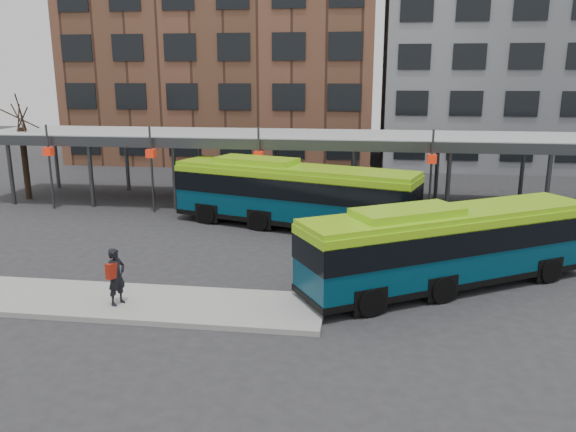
% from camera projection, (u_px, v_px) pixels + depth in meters
% --- Properties ---
extents(ground, '(120.00, 120.00, 0.00)m').
position_uv_depth(ground, '(290.00, 281.00, 20.91)').
color(ground, '#28282B').
rests_on(ground, ground).
extents(boarding_island, '(14.00, 3.00, 0.18)m').
position_uv_depth(boarding_island, '(115.00, 302.00, 18.74)').
color(boarding_island, gray).
rests_on(boarding_island, ground).
extents(canopy, '(40.00, 6.53, 4.80)m').
position_uv_depth(canopy, '(319.00, 139.00, 32.33)').
color(canopy, '#999B9E').
rests_on(canopy, ground).
extents(tree, '(1.64, 1.64, 5.60)m').
position_uv_depth(tree, '(25.00, 160.00, 34.26)').
color(tree, black).
rests_on(tree, ground).
extents(building_brick, '(26.00, 14.00, 22.00)m').
position_uv_depth(building_brick, '(228.00, 35.00, 50.32)').
color(building_brick, brown).
rests_on(building_brick, ground).
extents(building_grey, '(24.00, 14.00, 20.00)m').
position_uv_depth(building_grey, '(530.00, 44.00, 47.07)').
color(building_grey, slate).
rests_on(building_grey, ground).
extents(bus_front, '(10.83, 7.85, 3.09)m').
position_uv_depth(bus_front, '(448.00, 244.00, 19.91)').
color(bus_front, '#06354A').
rests_on(bus_front, ground).
extents(bus_rear, '(12.56, 6.26, 3.41)m').
position_uv_depth(bus_rear, '(292.00, 193.00, 27.84)').
color(bus_rear, '#06354A').
rests_on(bus_rear, ground).
extents(pedestrian, '(0.68, 0.81, 1.89)m').
position_uv_depth(pedestrian, '(116.00, 276.00, 18.09)').
color(pedestrian, black).
rests_on(pedestrian, boarding_island).
extents(bike_rack, '(5.73, 1.55, 1.06)m').
position_uv_depth(bike_rack, '(555.00, 207.00, 30.45)').
color(bike_rack, slate).
rests_on(bike_rack, ground).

